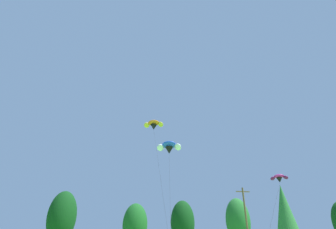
{
  "coord_description": "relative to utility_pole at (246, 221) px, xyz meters",
  "views": [
    {
      "loc": [
        -7.62,
        -2.78,
        2.5
      ],
      "look_at": [
        -2.93,
        23.58,
        15.66
      ],
      "focal_mm": 28.08,
      "sensor_mm": 36.0,
      "label": 1
    }
  ],
  "objects": [
    {
      "name": "treeline_tree_c",
      "position": [
        -27.71,
        10.61,
        1.08
      ],
      "size": [
        4.68,
        4.68,
        10.65
      ],
      "color": "#472D19",
      "rests_on": "ground_plane"
    },
    {
      "name": "treeline_tree_d",
      "position": [
        -15.57,
        9.59,
        -0.06
      ],
      "size": [
        4.17,
        4.17,
        8.76
      ],
      "color": "#472D19",
      "rests_on": "ground_plane"
    },
    {
      "name": "treeline_tree_e",
      "position": [
        -6.4,
        13.56,
        0.69
      ],
      "size": [
        4.5,
        4.5,
        10.0
      ],
      "color": "#472D19",
      "rests_on": "ground_plane"
    },
    {
      "name": "treeline_tree_f",
      "position": [
        4.41,
        12.81,
        1.06
      ],
      "size": [
        4.67,
        4.67,
        10.62
      ],
      "color": "#472D19",
      "rests_on": "ground_plane"
    },
    {
      "name": "treeline_tree_g",
      "position": [
        14.29,
        12.11,
        3.07
      ],
      "size": [
        4.56,
        4.56,
        13.46
      ],
      "color": "#472D19",
      "rests_on": "ground_plane"
    },
    {
      "name": "utility_pole",
      "position": [
        0.0,
        0.0,
        0.0
      ],
      "size": [
        2.2,
        0.26,
        10.2
      ],
      "color": "brown",
      "rests_on": "ground_plane"
    },
    {
      "name": "parafoil_kite_high_orange",
      "position": [
        -13.02,
        8.17,
        17.95
      ],
      "size": [
        4.07,
        21.74,
        22.72
      ],
      "color": "orange"
    },
    {
      "name": "parafoil_kite_mid_magenta",
      "position": [
        6.42,
        -0.18,
        6.51
      ],
      "size": [
        14.43,
        16.76,
        11.35
      ],
      "color": "#D12893"
    },
    {
      "name": "parafoil_kite_far_blue_white",
      "position": [
        -11.72,
        -1.5,
        10.12
      ],
      "size": [
        3.92,
        12.01,
        14.89
      ],
      "color": "blue"
    }
  ]
}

